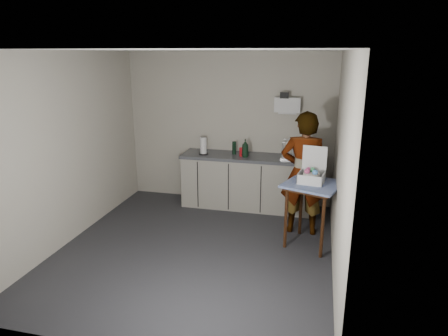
% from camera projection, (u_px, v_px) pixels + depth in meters
% --- Properties ---
extents(ground, '(4.00, 4.00, 0.00)m').
position_uv_depth(ground, '(196.00, 249.00, 5.43)').
color(ground, '#2C2C31').
rests_on(ground, ground).
extents(wall_back, '(3.60, 0.02, 2.60)m').
position_uv_depth(wall_back, '(229.00, 129.00, 6.93)').
color(wall_back, beige).
rests_on(wall_back, ground).
extents(wall_right, '(0.02, 4.00, 2.60)m').
position_uv_depth(wall_right, '(340.00, 166.00, 4.66)').
color(wall_right, beige).
rests_on(wall_right, ground).
extents(wall_left, '(0.02, 4.00, 2.60)m').
position_uv_depth(wall_left, '(69.00, 149.00, 5.47)').
color(wall_left, beige).
rests_on(wall_left, ground).
extents(ceiling, '(3.60, 4.00, 0.01)m').
position_uv_depth(ceiling, '(191.00, 50.00, 4.71)').
color(ceiling, silver).
rests_on(ceiling, wall_back).
extents(kitchen_counter, '(2.24, 0.62, 0.91)m').
position_uv_depth(kitchen_counter, '(248.00, 183.00, 6.81)').
color(kitchen_counter, black).
rests_on(kitchen_counter, ground).
extents(wall_shelf, '(0.42, 0.18, 0.37)m').
position_uv_depth(wall_shelf, '(287.00, 105.00, 6.51)').
color(wall_shelf, white).
rests_on(wall_shelf, ground).
extents(side_table, '(0.89, 0.89, 0.90)m').
position_uv_depth(side_table, '(313.00, 191.00, 5.34)').
color(side_table, '#391E0D').
rests_on(side_table, ground).
extents(standing_man, '(0.67, 0.44, 1.80)m').
position_uv_depth(standing_man, '(303.00, 174.00, 5.72)').
color(standing_man, '#B2A593').
rests_on(standing_man, ground).
extents(soap_bottle, '(0.13, 0.13, 0.30)m').
position_uv_depth(soap_bottle, '(245.00, 148.00, 6.55)').
color(soap_bottle, black).
rests_on(soap_bottle, kitchen_counter).
extents(soda_can, '(0.07, 0.07, 0.14)m').
position_uv_depth(soda_can, '(241.00, 152.00, 6.64)').
color(soda_can, red).
rests_on(soda_can, kitchen_counter).
extents(dark_bottle, '(0.06, 0.06, 0.22)m').
position_uv_depth(dark_bottle, '(234.00, 148.00, 6.74)').
color(dark_bottle, black).
rests_on(dark_bottle, kitchen_counter).
extents(paper_towel, '(0.16, 0.16, 0.29)m').
position_uv_depth(paper_towel, '(203.00, 146.00, 6.74)').
color(paper_towel, black).
rests_on(paper_towel, kitchen_counter).
extents(dish_rack, '(0.42, 0.31, 0.29)m').
position_uv_depth(dish_rack, '(294.00, 154.00, 6.50)').
color(dish_rack, silver).
rests_on(dish_rack, kitchen_counter).
extents(bakery_box, '(0.38, 0.39, 0.46)m').
position_uv_depth(bakery_box, '(312.00, 174.00, 5.34)').
color(bakery_box, white).
rests_on(bakery_box, side_table).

